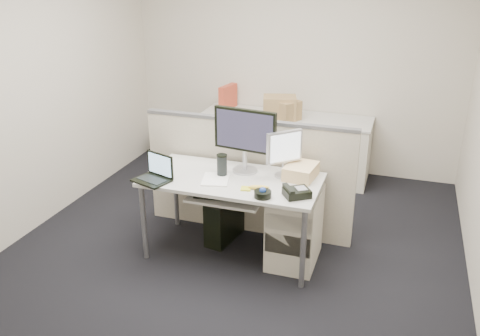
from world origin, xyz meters
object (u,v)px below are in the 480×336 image
(desk, at_px, (232,185))
(laptop, at_px, (151,169))
(monitor_main, at_px, (245,141))
(desk_phone, at_px, (297,193))

(desk, height_order, laptop, laptop)
(monitor_main, relative_size, desk_phone, 2.91)
(laptop, relative_size, desk_phone, 1.50)
(laptop, bearing_deg, desk, 43.04)
(desk, relative_size, desk_phone, 7.69)
(laptop, bearing_deg, monitor_main, 53.03)
(monitor_main, height_order, laptop, monitor_main)
(monitor_main, xyz_separation_m, desk_phone, (0.55, -0.36, -0.25))
(desk_phone, bearing_deg, desk, 128.81)
(monitor_main, xyz_separation_m, laptop, (-0.67, -0.46, -0.17))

